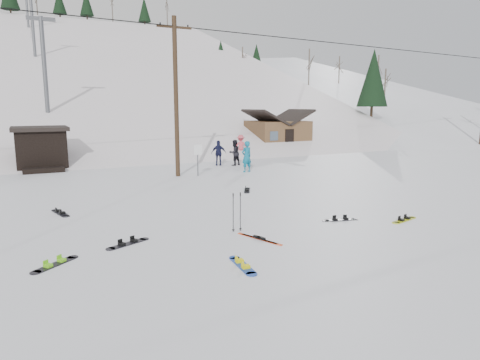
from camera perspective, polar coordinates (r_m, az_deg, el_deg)
name	(u,v)px	position (r m, az deg, el deg)	size (l,w,h in m)	color
ground	(270,254)	(12.17, 4.04, -9.83)	(200.00, 200.00, 0.00)	silver
ski_slope	(77,217)	(67.06, -20.91, -4.65)	(60.00, 75.00, 45.00)	silver
ridge_right	(311,193)	(75.72, 9.38, -1.73)	(34.00, 85.00, 36.00)	silver
treeline_right	(333,133)	(66.77, 12.30, 6.16)	(20.00, 60.00, 10.00)	black
treeline_crest	(56,126)	(96.10, -23.32, 6.67)	(50.00, 6.00, 10.00)	black
utility_pole	(176,95)	(25.11, -8.53, 11.12)	(2.00, 0.26, 9.00)	#3A2819
trail_sign	(198,154)	(25.23, -5.66, 3.42)	(0.50, 0.09, 1.85)	#595B60
lift_hut	(41,148)	(30.91, -24.99, 3.90)	(3.40, 4.10, 2.75)	black
lift_tower_near	(44,59)	(40.05, -24.69, 14.41)	(2.20, 0.36, 8.00)	#595B60
lift_tower_mid	(32,20)	(60.73, -25.96, 18.68)	(2.20, 0.36, 8.00)	#595B60
cabin	(278,134)	(39.84, 5.02, 6.10)	(5.39, 4.40, 3.77)	brown
hero_snowboard	(243,265)	(11.29, 0.34, -11.27)	(0.40, 1.51, 0.11)	#1A40AA
hero_skis	(259,238)	(13.42, 2.59, -7.80)	(0.69, 1.70, 0.09)	#C23913
ski_poles	(237,212)	(14.07, -0.43, -4.24)	(0.36, 0.09, 1.30)	black
board_scatter_a	(128,243)	(13.39, -14.72, -8.17)	(1.39, 0.76, 0.10)	black
board_scatter_b	(60,213)	(17.91, -22.83, -4.05)	(0.58, 1.49, 0.11)	black
board_scatter_c	(55,264)	(12.35, -23.44, -10.24)	(1.22, 1.02, 0.10)	black
board_scatter_d	(340,220)	(15.98, 13.25, -5.15)	(1.36, 0.57, 0.10)	black
board_scatter_e	(404,220)	(16.63, 21.04, -4.96)	(1.40, 0.54, 0.10)	#BFCC16
board_scatter_f	(247,190)	(20.90, 0.95, -1.35)	(0.82, 1.28, 0.10)	black
skier_teal	(247,157)	(26.63, 0.89, 3.14)	(0.71, 0.46, 1.93)	#0D6786
skier_dark	(234,153)	(29.59, -0.76, 3.66)	(0.86, 0.67, 1.77)	black
skier_pink	(241,146)	(34.57, 0.10, 4.57)	(1.14, 0.66, 1.77)	#D14957
skier_navy	(219,153)	(29.57, -2.85, 3.61)	(1.01, 0.42, 1.73)	#151736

